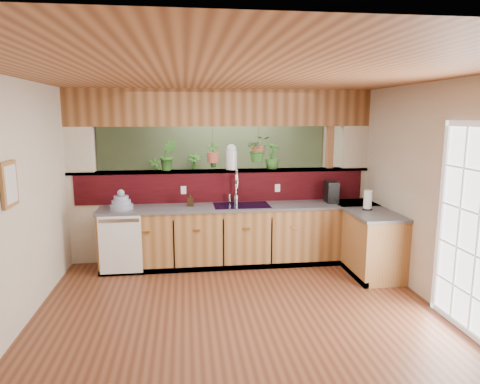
{
  "coord_description": "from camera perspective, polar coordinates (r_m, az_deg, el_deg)",
  "views": [
    {
      "loc": [
        -0.56,
        -5.17,
        2.21
      ],
      "look_at": [
        0.19,
        0.7,
        1.15
      ],
      "focal_mm": 32.0,
      "sensor_mm": 36.0,
      "label": 1
    }
  ],
  "objects": [
    {
      "name": "wall_left",
      "position": [
        5.53,
        -25.51,
        -0.32
      ],
      "size": [
        0.02,
        7.0,
        2.6
      ],
      "primitive_type": "cube",
      "color": "beige",
      "rests_on": "ground"
    },
    {
      "name": "ledge_plant_left",
      "position": [
        6.55,
        -9.57,
        4.89
      ],
      "size": [
        0.28,
        0.23,
        0.47
      ],
      "primitive_type": "imported",
      "rotation": [
        0.0,
        0.0,
        -0.09
      ],
      "color": "#2E6623",
      "rests_on": "pass_through_ledge"
    },
    {
      "name": "pass_through_partition",
      "position": [
        6.62,
        -2.1,
        1.3
      ],
      "size": [
        4.6,
        0.21,
        2.6
      ],
      "color": "beige",
      "rests_on": "ground"
    },
    {
      "name": "faucet",
      "position": [
        6.42,
        -0.54,
        0.94
      ],
      "size": [
        0.23,
        0.23,
        0.52
      ],
      "color": "#B7B7B2",
      "rests_on": "countertop"
    },
    {
      "name": "floor_plant",
      "position": [
        8.22,
        4.2,
        -2.51
      ],
      "size": [
        0.78,
        0.69,
        0.82
      ],
      "primitive_type": "imported",
      "rotation": [
        0.0,
        0.0,
        -0.07
      ],
      "color": "#2E6623",
      "rests_on": "ground"
    },
    {
      "name": "ledge_plant_right",
      "position": [
        6.68,
        4.3,
        4.78
      ],
      "size": [
        0.23,
        0.23,
        0.39
      ],
      "primitive_type": "imported",
      "rotation": [
        0.0,
        0.0,
        0.03
      ],
      "color": "#2E6623",
      "rests_on": "pass_through_ledge"
    },
    {
      "name": "ground",
      "position": [
        5.65,
        -1.04,
        -12.87
      ],
      "size": [
        4.6,
        7.0,
        0.01
      ],
      "primitive_type": "cube",
      "color": "brown",
      "rests_on": "ground"
    },
    {
      "name": "navy_sink",
      "position": [
        6.35,
        0.22,
        -2.47
      ],
      "size": [
        0.82,
        0.5,
        0.18
      ],
      "color": "black",
      "rests_on": "countertop"
    },
    {
      "name": "soap_dispenser",
      "position": [
        6.31,
        -6.64,
        -1.02
      ],
      "size": [
        0.1,
        0.1,
        0.19
      ],
      "primitive_type": "imported",
      "rotation": [
        0.0,
        0.0,
        -0.16
      ],
      "color": "#392615",
      "rests_on": "countertop"
    },
    {
      "name": "hanging_plant_a",
      "position": [
        6.55,
        -3.64,
        6.0
      ],
      "size": [
        0.22,
        0.18,
        0.55
      ],
      "color": "brown",
      "rests_on": "header_beam"
    },
    {
      "name": "glass_jar",
      "position": [
        6.59,
        -1.16,
        4.71
      ],
      "size": [
        0.17,
        0.17,
        0.39
      ],
      "color": "silver",
      "rests_on": "pass_through_ledge"
    },
    {
      "name": "wall_front",
      "position": [
        1.98,
        10.53,
        -17.37
      ],
      "size": [
        4.6,
        0.02,
        2.6
      ],
      "primitive_type": "cube",
      "color": "beige",
      "rests_on": "ground"
    },
    {
      "name": "paper_towel",
      "position": [
        6.28,
        16.66,
        -1.07
      ],
      "size": [
        0.14,
        0.14,
        0.3
      ],
      "color": "black",
      "rests_on": "countertop"
    },
    {
      "name": "wall_right",
      "position": [
        5.98,
        21.4,
        0.69
      ],
      "size": [
        0.02,
        7.0,
        2.6
      ],
      "primitive_type": "cube",
      "color": "beige",
      "rests_on": "ground"
    },
    {
      "name": "pass_through_ledge",
      "position": [
        6.6,
        -2.36,
        2.83
      ],
      "size": [
        4.6,
        0.21,
        0.04
      ],
      "primitive_type": "cube",
      "color": "brown",
      "rests_on": "ground"
    },
    {
      "name": "dish_stack",
      "position": [
        6.28,
        -15.54,
        -1.44
      ],
      "size": [
        0.33,
        0.33,
        0.29
      ],
      "color": "#8791AE",
      "rests_on": "countertop"
    },
    {
      "name": "dishwasher",
      "position": [
        6.16,
        -15.67,
        -6.78
      ],
      "size": [
        0.58,
        0.03,
        0.82
      ],
      "color": "white",
      "rests_on": "ground"
    },
    {
      "name": "shelf_plant_b",
      "position": [
        8.48,
        -6.18,
        3.31
      ],
      "size": [
        0.3,
        0.3,
        0.53
      ],
      "primitive_type": "imported",
      "rotation": [
        0.0,
        0.0,
        0.02
      ],
      "color": "#2E6623",
      "rests_on": "shelving_console"
    },
    {
      "name": "coffee_maker",
      "position": [
        6.67,
        12.11,
        -0.11
      ],
      "size": [
        0.17,
        0.29,
        0.32
      ],
      "rotation": [
        0.0,
        0.0,
        -0.06
      ],
      "color": "black",
      "rests_on": "countertop"
    },
    {
      "name": "hanging_plant_b",
      "position": [
        6.62,
        2.46,
        7.24
      ],
      "size": [
        0.37,
        0.32,
        0.53
      ],
      "color": "brown",
      "rests_on": "header_beam"
    },
    {
      "name": "shelf_plant_a",
      "position": [
        8.5,
        -11.3,
        2.97
      ],
      "size": [
        0.26,
        0.2,
        0.46
      ],
      "primitive_type": "imported",
      "rotation": [
        0.0,
        0.0,
        0.15
      ],
      "color": "#2E6623",
      "rests_on": "shelving_console"
    },
    {
      "name": "header_beam",
      "position": [
        6.54,
        -2.43,
        11.16
      ],
      "size": [
        4.6,
        0.15,
        0.55
      ],
      "primitive_type": "cube",
      "color": "brown",
      "rests_on": "ground"
    },
    {
      "name": "shelving_console",
      "position": [
        8.59,
        -8.7,
        -1.44
      ],
      "size": [
        1.38,
        0.68,
        0.89
      ],
      "primitive_type": "cube",
      "rotation": [
        0.0,
        0.0,
        -0.26
      ],
      "color": "black",
      "rests_on": "ground"
    },
    {
      "name": "wall_back",
      "position": [
        8.73,
        -3.59,
        4.16
      ],
      "size": [
        4.6,
        0.02,
        2.6
      ],
      "primitive_type": "cube",
      "color": "beige",
      "rests_on": "ground"
    },
    {
      "name": "framed_print",
      "position": [
        4.74,
        -28.38,
        0.92
      ],
      "size": [
        0.04,
        0.35,
        0.45
      ],
      "color": "#8E5F31",
      "rests_on": "wall_left"
    },
    {
      "name": "french_door",
      "position": [
        4.93,
        28.11,
        -4.67
      ],
      "size": [
        0.06,
        1.02,
        2.16
      ],
      "primitive_type": "cube",
      "color": "white",
      "rests_on": "ground"
    },
    {
      "name": "ceiling",
      "position": [
        5.21,
        -1.13,
        14.44
      ],
      "size": [
        4.6,
        7.0,
        0.01
      ],
      "primitive_type": "cube",
      "color": "brown",
      "rests_on": "ground"
    },
    {
      "name": "countertop",
      "position": [
        6.44,
        5.55,
        -5.76
      ],
      "size": [
        4.14,
        1.52,
        0.9
      ],
      "color": "#8E5F31",
      "rests_on": "ground"
    },
    {
      "name": "sage_backwall",
      "position": [
        8.72,
        -3.58,
        4.15
      ],
      "size": [
        4.55,
        0.02,
        2.55
      ],
      "primitive_type": "cube",
      "color": "#596F4B",
      "rests_on": "ground"
    }
  ]
}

